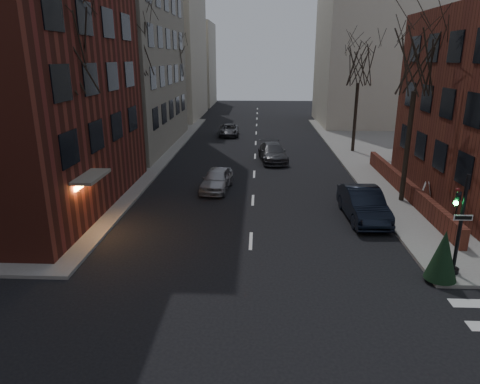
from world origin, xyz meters
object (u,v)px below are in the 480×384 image
(tree_left_a, at_px, (63,52))
(sandwich_board, at_px, (426,191))
(parked_sedan, at_px, (363,204))
(streetlamp_near, at_px, (132,120))
(car_lane_far, at_px, (229,130))
(car_lane_gray, at_px, (273,153))
(streetlamp_far, at_px, (183,95))
(tree_right_a, at_px, (418,61))
(tree_left_c, at_px, (173,59))
(tree_left_b, at_px, (135,47))
(car_lane_silver, at_px, (217,179))
(traffic_signal, at_px, (458,231))
(tree_right_b, at_px, (359,65))
(evergreen_shrub, at_px, (443,255))

(tree_left_a, bearing_deg, sandwich_board, 12.67)
(tree_left_a, distance_m, parked_sedan, 16.58)
(streetlamp_near, height_order, car_lane_far, streetlamp_near)
(tree_left_a, height_order, car_lane_gray, tree_left_a)
(tree_left_a, bearing_deg, streetlamp_far, 88.77)
(tree_right_a, xyz_separation_m, streetlamp_near, (-17.00, 4.00, -3.79))
(tree_left_c, distance_m, sandwich_board, 29.84)
(streetlamp_far, distance_m, car_lane_gray, 17.23)
(parked_sedan, bearing_deg, streetlamp_far, 115.32)
(sandwich_board, bearing_deg, tree_left_b, 175.67)
(tree_right_a, bearing_deg, car_lane_silver, 169.78)
(tree_left_b, xyz_separation_m, car_lane_silver, (6.43, -5.99, -8.20))
(traffic_signal, xyz_separation_m, parked_sedan, (-2.07, 6.14, -1.07))
(tree_left_a, relative_size, streetlamp_far, 1.63)
(tree_left_c, bearing_deg, tree_left_b, -90.00)
(tree_left_a, distance_m, sandwich_board, 21.09)
(sandwich_board, bearing_deg, streetlamp_far, 145.61)
(tree_right_a, bearing_deg, tree_right_b, 90.00)
(parked_sedan, relative_size, car_lane_silver, 1.21)
(tree_left_c, relative_size, streetlamp_near, 1.55)
(parked_sedan, bearing_deg, streetlamp_near, 151.68)
(evergreen_shrub, bearing_deg, traffic_signal, 37.82)
(tree_left_a, height_order, tree_left_c, tree_left_a)
(streetlamp_far, relative_size, car_lane_far, 1.40)
(tree_left_b, xyz_separation_m, car_lane_far, (5.80, 14.09, -8.29))
(car_lane_gray, bearing_deg, tree_left_c, 124.07)
(tree_left_b, xyz_separation_m, tree_right_b, (17.60, 6.00, -1.33))
(tree_left_b, distance_m, tree_right_a, 19.35)
(streetlamp_near, distance_m, parked_sedan, 16.02)
(tree_right_a, relative_size, car_lane_far, 2.17)
(sandwich_board, bearing_deg, traffic_signal, -86.70)
(tree_right_a, distance_m, tree_right_b, 14.01)
(parked_sedan, xyz_separation_m, sandwich_board, (4.44, 3.16, -0.18))
(traffic_signal, xyz_separation_m, tree_right_b, (0.86, 23.01, 5.68))
(streetlamp_far, height_order, car_lane_gray, streetlamp_far)
(traffic_signal, height_order, sandwich_board, traffic_signal)
(tree_left_a, distance_m, car_lane_silver, 11.73)
(sandwich_board, bearing_deg, evergreen_shrub, -89.47)
(tree_left_b, relative_size, sandwich_board, 10.61)
(tree_left_c, xyz_separation_m, streetlamp_near, (0.60, -18.00, -3.79))
(tree_right_b, height_order, car_lane_far, tree_right_b)
(tree_right_b, xyz_separation_m, sandwich_board, (1.51, -13.70, -6.93))
(tree_right_a, xyz_separation_m, car_lane_far, (-11.80, 22.09, -7.41))
(tree_left_a, xyz_separation_m, car_lane_silver, (6.43, 6.01, -7.76))
(tree_left_c, bearing_deg, streetlamp_far, 73.30)
(streetlamp_near, distance_m, sandwich_board, 19.21)
(tree_left_c, xyz_separation_m, tree_right_b, (17.60, -8.00, -0.44))
(parked_sedan, bearing_deg, tree_left_c, 118.22)
(tree_left_a, relative_size, tree_left_b, 0.95)
(tree_left_c, bearing_deg, car_lane_silver, -72.17)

